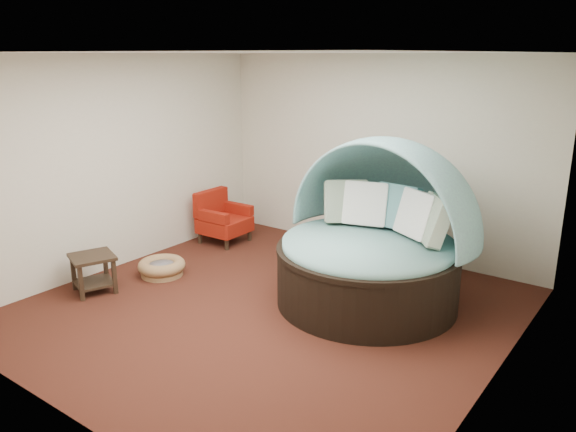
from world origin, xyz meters
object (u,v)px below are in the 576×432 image
Objects in this scene: canopy_daybed at (375,228)px; side_table at (93,268)px; red_armchair at (222,219)px; pet_basket at (162,267)px.

canopy_daybed is 3.41m from side_table.
red_armchair is at bearing 91.24° from side_table.
side_table is at bearing -90.03° from red_armchair.
canopy_daybed is at bearing -11.90° from red_armchair.
pet_basket is 0.90m from side_table.
pet_basket is at bearing -153.51° from canopy_daybed.
pet_basket is at bearing -79.61° from red_armchair.
red_armchair is at bearing 175.50° from canopy_daybed.
canopy_daybed is at bearing 32.33° from side_table.
pet_basket is at bearing 72.87° from side_table.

